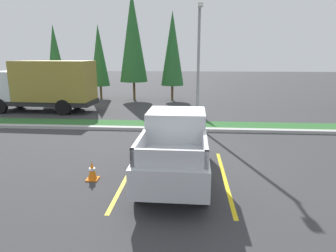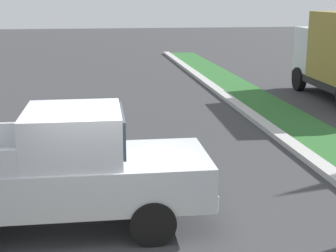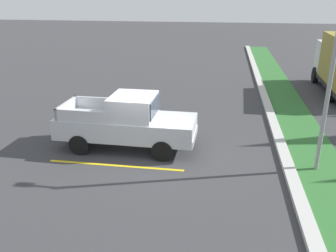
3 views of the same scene
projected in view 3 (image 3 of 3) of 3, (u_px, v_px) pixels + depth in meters
ground_plane at (147, 154)px, 13.17m from camera, size 120.00×120.00×0.00m
parking_line_near at (137, 133)px, 15.19m from camera, size 0.12×4.80×0.01m
parking_line_far at (115, 165)px, 12.32m from camera, size 0.12×4.80×0.01m
curb_strip at (287, 162)px, 12.40m from camera, size 56.00×0.40×0.15m
grass_median at (320, 166)px, 12.26m from camera, size 56.00×1.80×0.06m
pickup_truck_main at (127, 122)px, 13.38m from camera, size 2.04×5.26×2.10m
street_light at (327, 64)px, 10.75m from camera, size 0.24×1.49×6.12m
traffic_cone at (134, 118)px, 16.08m from camera, size 0.36×0.36×0.60m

